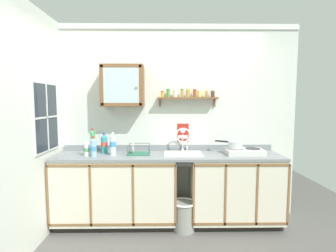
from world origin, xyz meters
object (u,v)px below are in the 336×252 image
hot_plate_stove (244,152)px  dish_rack (138,152)px  bottle_water_clear_3 (113,144)px  trash_bin (184,215)px  bottle_detergent_teal_0 (104,144)px  bottle_opaque_white_4 (86,148)px  bottle_soda_green_2 (93,141)px  wall_cabinet (123,86)px  saucepan (235,144)px  sink (183,154)px  warning_sign (183,133)px  bottle_water_blue_1 (94,147)px

hot_plate_stove → dish_rack: bearing=178.8°
bottle_water_clear_3 → trash_bin: 1.24m
bottle_detergent_teal_0 → bottle_opaque_white_4: (-0.18, -0.16, -0.03)m
hot_plate_stove → bottle_detergent_teal_0: bearing=176.8°
bottle_soda_green_2 → bottle_opaque_white_4: (-0.03, -0.18, -0.06)m
bottle_detergent_teal_0 → bottle_water_clear_3: bottle_water_clear_3 is taller
bottle_detergent_teal_0 → wall_cabinet: 0.79m
saucepan → bottle_water_clear_3: bearing=-177.9°
saucepan → bottle_detergent_teal_0: size_ratio=1.24×
saucepan → bottle_soda_green_2: bearing=177.2°
hot_plate_stove → bottle_water_clear_3: 1.67m
bottle_water_clear_3 → dish_rack: bearing=11.4°
sink → warning_sign: 0.34m
dish_rack → wall_cabinet: (-0.20, 0.12, 0.85)m
hot_plate_stove → trash_bin: hot_plate_stove is taller
hot_plate_stove → wall_cabinet: (-1.56, 0.15, 0.84)m
bottle_water_clear_3 → bottle_water_blue_1: bearing=-161.3°
dish_rack → trash_bin: (0.58, -0.21, -0.75)m
hot_plate_stove → wall_cabinet: size_ratio=0.87×
bottle_soda_green_2 → bottle_opaque_white_4: 0.19m
saucepan → dish_rack: (-1.24, 0.00, -0.10)m
sink → bottle_water_clear_3: bearing=-175.2°
bottle_detergent_teal_0 → dish_rack: (0.45, -0.07, -0.10)m
warning_sign → dish_rack: bearing=-157.6°
bottle_opaque_white_4 → dish_rack: bearing=8.1°
bottle_soda_green_2 → trash_bin: size_ratio=0.88×
sink → bottle_water_blue_1: 1.12m
wall_cabinet → bottle_detergent_teal_0: bearing=-169.8°
bottle_detergent_teal_0 → bottle_opaque_white_4: bearing=-138.1°
sink → bottle_opaque_white_4: bearing=-175.2°
sink → bottle_opaque_white_4: (-1.21, -0.10, 0.10)m
bottle_soda_green_2 → wall_cabinet: wall_cabinet is taller
bottle_opaque_white_4 → dish_rack: (0.63, 0.09, -0.07)m
sink → saucepan: bearing=-1.4°
bottle_opaque_white_4 → hot_plate_stove: bearing=1.8°
hot_plate_stove → bottle_soda_green_2: bottle_soda_green_2 is taller
bottle_detergent_teal_0 → warning_sign: 1.06m
saucepan → bottle_detergent_teal_0: bearing=177.3°
bottle_water_blue_1 → bottle_soda_green_2: bearing=107.3°
bottle_detergent_teal_0 → dish_rack: bearing=-9.4°
bottle_detergent_teal_0 → bottle_water_blue_1: bearing=-111.1°
bottle_detergent_teal_0 → wall_cabinet: size_ratio=0.49×
saucepan → warning_sign: (-0.65, 0.25, 0.12)m
hot_plate_stove → saucepan: bearing=168.4°
bottle_detergent_teal_0 → bottle_water_clear_3: size_ratio=0.92×
saucepan → warning_sign: size_ratio=1.31×
sink → dish_rack: sink is taller
bottle_water_clear_3 → warning_sign: bearing=18.8°
sink → bottle_water_clear_3: 0.90m
dish_rack → trash_bin: dish_rack is taller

